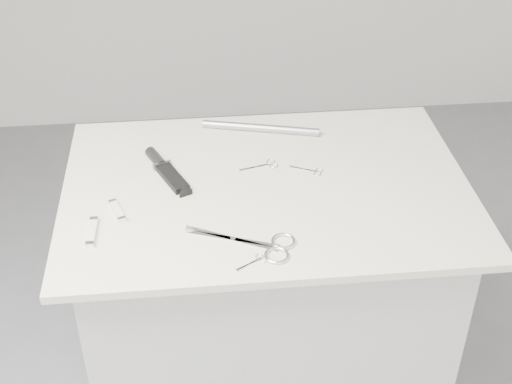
{
  "coord_description": "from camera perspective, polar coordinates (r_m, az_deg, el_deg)",
  "views": [
    {
      "loc": [
        -0.17,
        -1.43,
        1.92
      ],
      "look_at": [
        -0.03,
        -0.03,
        0.92
      ],
      "focal_mm": 50.0,
      "sensor_mm": 36.0,
      "label": 1
    }
  ],
  "objects": [
    {
      "name": "pocket_knife_a",
      "position": [
        1.64,
        -12.99,
        -3.11
      ],
      "size": [
        0.02,
        0.1,
        0.01
      ],
      "rotation": [
        0.0,
        0.0,
        1.55
      ],
      "color": "beige",
      "rests_on": "display_board"
    },
    {
      "name": "embroidery_scissors_b",
      "position": [
        1.81,
        4.41,
        1.72
      ],
      "size": [
        0.08,
        0.06,
        0.0
      ],
      "rotation": [
        0.0,
        0.0,
        -0.44
      ],
      "color": "silver",
      "rests_on": "display_board"
    },
    {
      "name": "sheathed_knife",
      "position": [
        1.82,
        -7.31,
        1.85
      ],
      "size": [
        0.11,
        0.2,
        0.03
      ],
      "rotation": [
        0.0,
        0.0,
        1.99
      ],
      "color": "black",
      "rests_on": "display_board"
    },
    {
      "name": "metal_rail",
      "position": [
        1.97,
        0.37,
        5.15
      ],
      "size": [
        0.32,
        0.1,
        0.02
      ],
      "primitive_type": "cylinder",
      "rotation": [
        0.0,
        1.57,
        -0.25
      ],
      "color": "#9A9DA3",
      "rests_on": "display_board"
    },
    {
      "name": "tiny_scissors",
      "position": [
        1.53,
        -0.12,
        -5.6
      ],
      "size": [
        0.07,
        0.05,
        0.0
      ],
      "rotation": [
        0.0,
        0.0,
        0.54
      ],
      "color": "silver",
      "rests_on": "display_board"
    },
    {
      "name": "pocket_knife_b",
      "position": [
        1.69,
        -11.06,
        -1.48
      ],
      "size": [
        0.05,
        0.09,
        0.01
      ],
      "rotation": [
        0.0,
        0.0,
        1.91
      ],
      "color": "beige",
      "rests_on": "display_board"
    },
    {
      "name": "large_shears",
      "position": [
        1.57,
        0.57,
        -4.25
      ],
      "size": [
        0.24,
        0.15,
        0.01
      ],
      "rotation": [
        0.0,
        0.0,
        -0.42
      ],
      "color": "silver",
      "rests_on": "display_board"
    },
    {
      "name": "embroidery_scissors_a",
      "position": [
        1.83,
        0.67,
        2.15
      ],
      "size": [
        0.1,
        0.05,
        0.0
      ],
      "rotation": [
        0.0,
        0.0,
        0.26
      ],
      "color": "silver",
      "rests_on": "display_board"
    },
    {
      "name": "plinth",
      "position": [
        2.06,
        0.75,
        -10.22
      ],
      "size": [
        0.9,
        0.6,
        0.9
      ],
      "primitive_type": "cube",
      "color": "#B0B0AE",
      "rests_on": "ground"
    },
    {
      "name": "display_board",
      "position": [
        1.76,
        0.86,
        0.32
      ],
      "size": [
        1.0,
        0.7,
        0.02
      ],
      "primitive_type": "cube",
      "color": "beige",
      "rests_on": "plinth"
    }
  ]
}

